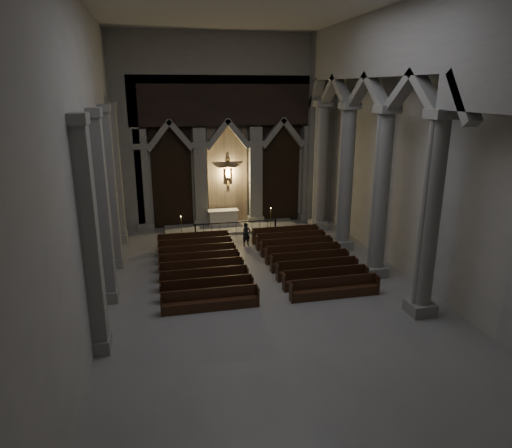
% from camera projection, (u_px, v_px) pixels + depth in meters
% --- Properties ---
extents(room, '(24.00, 24.10, 12.00)m').
position_uv_depth(room, '(274.00, 119.00, 17.45)').
color(room, gray).
rests_on(room, ground).
extents(sanctuary_wall, '(14.00, 0.77, 12.00)m').
position_uv_depth(sanctuary_wall, '(227.00, 124.00, 28.52)').
color(sanctuary_wall, gray).
rests_on(sanctuary_wall, ground).
extents(right_arcade, '(1.00, 24.00, 12.00)m').
position_uv_depth(right_arcade, '(389.00, 110.00, 19.76)').
color(right_arcade, gray).
rests_on(right_arcade, ground).
extents(left_pilasters, '(0.60, 13.00, 8.03)m').
position_uv_depth(left_pilasters, '(107.00, 200.00, 20.38)').
color(left_pilasters, gray).
rests_on(left_pilasters, ground).
extents(sanctuary_step, '(8.50, 2.60, 0.15)m').
position_uv_depth(sanctuary_step, '(231.00, 228.00, 29.51)').
color(sanctuary_step, gray).
rests_on(sanctuary_step, ground).
extents(altar, '(1.97, 0.79, 1.00)m').
position_uv_depth(altar, '(223.00, 217.00, 29.73)').
color(altar, beige).
rests_on(altar, sanctuary_step).
extents(altar_rail, '(5.04, 0.09, 0.99)m').
position_uv_depth(altar_rail, '(236.00, 227.00, 27.70)').
color(altar_rail, black).
rests_on(altar_rail, ground).
extents(candle_stand_left, '(0.23, 0.23, 1.34)m').
position_uv_depth(candle_stand_left, '(182.00, 231.00, 27.77)').
color(candle_stand_left, olive).
rests_on(candle_stand_left, ground).
extents(candle_stand_right, '(0.26, 0.26, 1.54)m').
position_uv_depth(candle_stand_right, '(271.00, 225.00, 28.91)').
color(candle_stand_right, olive).
rests_on(candle_stand_right, ground).
extents(pews, '(9.41, 8.18, 0.89)m').
position_uv_depth(pews, '(255.00, 264.00, 22.83)').
color(pews, black).
rests_on(pews, ground).
extents(worshipper, '(0.56, 0.44, 1.36)m').
position_uv_depth(worshipper, '(246.00, 234.00, 26.16)').
color(worshipper, black).
rests_on(worshipper, ground).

